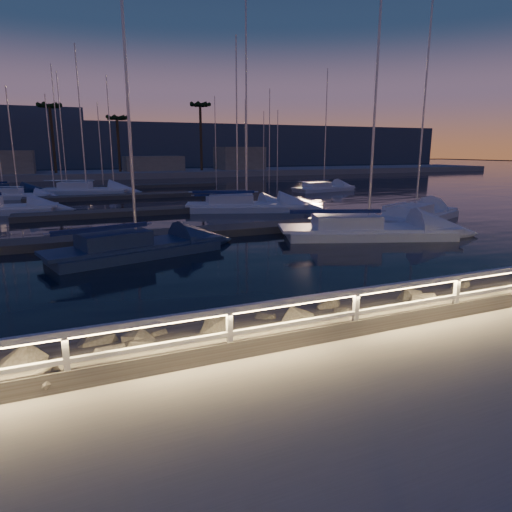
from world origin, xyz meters
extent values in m
plane|color=gray|center=(0.00, 0.00, 0.00)|extent=(400.00, 400.00, 0.00)
cube|color=#6A635B|center=(0.00, 1.50, -0.30)|extent=(240.00, 3.45, 1.29)
plane|color=black|center=(0.00, 80.00, -0.60)|extent=(320.00, 320.00, 0.00)
plane|color=black|center=(0.00, 0.00, -1.20)|extent=(400.00, 400.00, 0.00)
cube|color=silver|center=(-8.00, 0.00, 0.50)|extent=(0.11, 0.11, 1.00)
cube|color=silver|center=(-5.00, 0.00, 0.50)|extent=(0.11, 0.11, 1.00)
cube|color=silver|center=(-2.00, 0.00, 0.50)|extent=(0.11, 0.11, 1.00)
cube|color=silver|center=(1.00, 0.00, 0.50)|extent=(0.11, 0.11, 1.00)
cube|color=silver|center=(0.00, 0.00, 1.00)|extent=(44.00, 0.12, 0.12)
cube|color=silver|center=(0.00, 0.00, 0.50)|extent=(44.00, 0.09, 0.09)
cube|color=#EEBD6B|center=(0.00, -0.02, 0.92)|extent=(44.00, 0.04, 0.03)
sphere|color=#6A635B|center=(-1.58, 1.03, -0.12)|extent=(0.75, 0.75, 0.75)
sphere|color=#6A635B|center=(2.56, 0.86, -0.08)|extent=(0.72, 0.72, 0.72)
cube|color=#615A50|center=(0.00, 16.00, -0.40)|extent=(22.00, 2.00, 0.40)
cube|color=#615A50|center=(0.00, 26.00, -0.40)|extent=(22.00, 2.00, 0.40)
cube|color=#615A50|center=(0.00, 38.00, -0.40)|extent=(22.00, 2.00, 0.40)
cube|color=#615A50|center=(0.00, 50.00, -0.40)|extent=(22.00, 2.00, 0.40)
cube|color=gray|center=(0.00, 74.00, -0.20)|extent=(160.00, 14.00, 1.20)
cube|color=gray|center=(8.00, 75.00, 1.30)|extent=(10.00, 6.00, 3.00)
cube|color=gray|center=(24.00, 74.00, 2.10)|extent=(8.00, 7.00, 4.60)
cylinder|color=#4E3D24|center=(-8.00, 72.00, 5.65)|extent=(0.44, 0.44, 10.50)
cylinder|color=#4E3D24|center=(2.00, 73.00, 4.90)|extent=(0.44, 0.44, 9.00)
cylinder|color=#4E3D24|center=(16.00, 72.00, 6.15)|extent=(0.44, 0.44, 11.50)
cube|color=#3A475A|center=(0.00, 130.00, 4.00)|extent=(220.00, 30.00, 14.00)
cube|color=navy|center=(-4.88, 12.46, -0.45)|extent=(7.76, 4.30, 0.57)
cube|color=navy|center=(-4.88, 12.46, -0.08)|extent=(8.26, 4.10, 0.16)
cube|color=navy|center=(-5.87, 12.19, 0.28)|extent=(3.25, 2.53, 0.68)
cylinder|color=silver|center=(-4.88, 12.46, 6.42)|extent=(0.13, 0.13, 12.80)
cylinder|color=silver|center=(-6.36, 12.06, 0.80)|extent=(4.47, 1.28, 0.08)
cube|color=silver|center=(5.40, 24.63, -0.45)|extent=(8.98, 5.61, 0.61)
cube|color=silver|center=(5.40, 24.63, -0.06)|extent=(9.50, 5.45, 0.17)
cube|color=silver|center=(4.28, 25.04, 0.33)|extent=(3.85, 3.14, 0.73)
cylinder|color=silver|center=(5.40, 24.63, 7.45)|extent=(0.13, 0.13, 14.80)
cylinder|color=silver|center=(3.73, 25.24, 0.89)|extent=(5.03, 1.92, 0.09)
cube|color=silver|center=(7.35, 12.00, -0.45)|extent=(9.28, 5.79, 0.59)
cube|color=silver|center=(7.35, 12.00, -0.07)|extent=(9.81, 5.63, 0.16)
cube|color=silver|center=(6.20, 12.42, 0.30)|extent=(3.97, 3.25, 0.70)
cylinder|color=silver|center=(7.35, 12.00, 7.68)|extent=(0.13, 0.13, 15.29)
cylinder|color=silver|center=(5.63, 12.63, 0.84)|extent=(5.20, 1.98, 0.09)
cube|color=silver|center=(5.01, 25.61, -0.45)|extent=(7.20, 2.85, 0.51)
cube|color=silver|center=(5.01, 25.61, -0.13)|extent=(7.76, 2.54, 0.14)
cube|color=silver|center=(4.03, 25.68, 0.20)|extent=(2.86, 1.95, 0.60)
cylinder|color=silver|center=(5.01, 25.61, 6.08)|extent=(0.11, 0.11, 12.23)
cylinder|color=silver|center=(3.54, 25.72, 0.66)|extent=(4.40, 0.39, 0.07)
cube|color=silver|center=(13.83, 15.53, -0.45)|extent=(8.67, 5.88, 0.55)
cube|color=silver|center=(13.83, 15.53, -0.10)|extent=(9.13, 5.78, 0.15)
cube|color=silver|center=(12.78, 15.07, 0.25)|extent=(3.78, 3.19, 0.65)
cylinder|color=silver|center=(13.83, 15.53, 7.18)|extent=(0.12, 0.12, 14.35)
cylinder|color=silver|center=(12.26, 14.83, 0.76)|extent=(4.75, 2.17, 0.08)
cube|color=silver|center=(-11.47, 41.43, -0.45)|extent=(5.95, 3.40, 0.48)
cube|color=silver|center=(-11.47, 41.43, -0.14)|extent=(6.33, 3.26, 0.13)
cube|color=silver|center=(-12.23, 41.66, 0.16)|extent=(2.51, 1.97, 0.57)
cylinder|color=silver|center=(-11.47, 41.43, 4.85)|extent=(0.10, 0.10, 9.81)
cylinder|color=silver|center=(-12.60, 41.77, 0.60)|extent=(3.41, 1.06, 0.07)
cube|color=silver|center=(-5.10, 44.45, -0.45)|extent=(8.73, 5.05, 0.60)
cube|color=silver|center=(-5.10, 44.45, -0.07)|extent=(9.27, 4.85, 0.16)
cube|color=silver|center=(-6.20, 44.78, 0.31)|extent=(3.68, 2.92, 0.71)
cylinder|color=silver|center=(-5.10, 44.45, 7.23)|extent=(0.13, 0.13, 14.39)
cylinder|color=silver|center=(-6.75, 44.95, 0.85)|extent=(4.98, 1.58, 0.09)
cube|color=silver|center=(20.00, 37.16, -0.45)|extent=(7.59, 3.69, 0.49)
cube|color=silver|center=(20.00, 37.16, -0.14)|extent=(8.12, 3.44, 0.13)
cube|color=silver|center=(19.01, 36.98, 0.17)|extent=(3.11, 2.30, 0.58)
cylinder|color=silver|center=(20.00, 37.16, 6.26)|extent=(0.11, 0.11, 12.63)
cylinder|color=silver|center=(18.51, 36.89, 0.61)|extent=(4.49, 0.88, 0.07)
cube|color=navy|center=(-13.23, 46.96, -0.45)|extent=(7.04, 4.66, 0.52)
cube|color=navy|center=(-13.23, 46.96, -0.12)|extent=(7.43, 4.57, 0.14)
camera|label=1|loc=(-7.86, -7.96, 4.07)|focal=32.00mm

